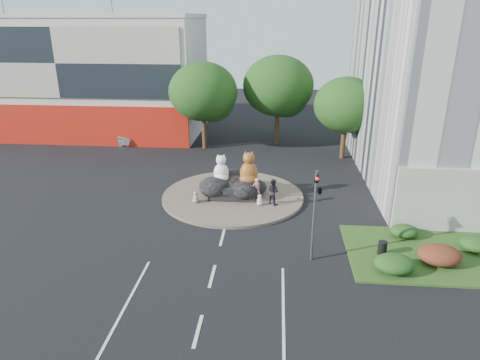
% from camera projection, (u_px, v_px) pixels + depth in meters
% --- Properties ---
extents(ground, '(120.00, 120.00, 0.00)m').
position_uv_depth(ground, '(212.00, 276.00, 21.21)').
color(ground, black).
rests_on(ground, ground).
extents(roundabout_island, '(10.00, 10.00, 0.20)m').
position_uv_depth(roundabout_island, '(233.00, 196.00, 30.49)').
color(roundabout_island, brown).
rests_on(roundabout_island, ground).
extents(rock_plinth, '(3.20, 2.60, 0.90)m').
position_uv_depth(rock_plinth, '(233.00, 189.00, 30.29)').
color(rock_plinth, black).
rests_on(rock_plinth, roundabout_island).
extents(shophouse_block, '(25.20, 12.30, 17.40)m').
position_uv_depth(shophouse_block, '(85.00, 75.00, 46.46)').
color(shophouse_block, beige).
rests_on(shophouse_block, ground).
extents(grass_verge, '(10.00, 6.00, 0.12)m').
position_uv_depth(grass_verge, '(441.00, 255.00, 23.01)').
color(grass_verge, '#204918').
rests_on(grass_verge, ground).
extents(tree_left, '(6.46, 6.46, 8.27)m').
position_uv_depth(tree_left, '(204.00, 94.00, 40.21)').
color(tree_left, '#382314').
rests_on(tree_left, ground).
extents(tree_mid, '(6.84, 6.84, 8.76)m').
position_uv_depth(tree_mid, '(279.00, 89.00, 41.39)').
color(tree_mid, '#382314').
rests_on(tree_mid, ground).
extents(tree_right, '(5.70, 5.70, 7.30)m').
position_uv_depth(tree_right, '(347.00, 107.00, 37.51)').
color(tree_right, '#382314').
rests_on(tree_right, ground).
extents(hedge_near_green, '(2.00, 1.60, 0.90)m').
position_uv_depth(hedge_near_green, '(394.00, 264.00, 21.21)').
color(hedge_near_green, '#153711').
rests_on(hedge_near_green, grass_verge).
extents(hedge_red, '(2.20, 1.76, 0.99)m').
position_uv_depth(hedge_red, '(439.00, 255.00, 21.92)').
color(hedge_red, '#4F1A15').
rests_on(hedge_red, grass_verge).
extents(hedge_mid_green, '(1.80, 1.44, 0.81)m').
position_uv_depth(hedge_mid_green, '(477.00, 244.00, 23.15)').
color(hedge_mid_green, '#153711').
rests_on(hedge_mid_green, grass_verge).
extents(hedge_back_green, '(1.60, 1.28, 0.72)m').
position_uv_depth(hedge_back_green, '(404.00, 231.00, 24.66)').
color(hedge_back_green, '#153711').
rests_on(hedge_back_green, grass_verge).
extents(traffic_light, '(0.44, 1.24, 5.00)m').
position_uv_depth(traffic_light, '(317.00, 197.00, 21.37)').
color(traffic_light, '#595B60').
rests_on(traffic_light, ground).
extents(street_lamp, '(2.34, 0.22, 8.06)m').
position_uv_depth(street_lamp, '(438.00, 149.00, 26.00)').
color(street_lamp, '#595B60').
rests_on(street_lamp, ground).
extents(cat_white, '(1.27, 1.11, 2.06)m').
position_uv_depth(cat_white, '(221.00, 168.00, 29.99)').
color(cat_white, white).
rests_on(cat_white, rock_plinth).
extents(cat_tabby, '(1.48, 1.30, 2.39)m').
position_uv_depth(cat_tabby, '(249.00, 167.00, 29.61)').
color(cat_tabby, '#A36D22').
rests_on(cat_tabby, rock_plinth).
extents(kitten_calico, '(0.67, 0.66, 0.84)m').
position_uv_depth(kitten_calico, '(196.00, 197.00, 29.04)').
color(kitten_calico, white).
rests_on(kitten_calico, roundabout_island).
extents(kitten_white, '(0.60, 0.62, 0.78)m').
position_uv_depth(kitten_white, '(260.00, 199.00, 28.68)').
color(kitten_white, silver).
rests_on(kitten_white, roundabout_island).
extents(pedestrian_pink, '(0.71, 0.64, 1.63)m').
position_uv_depth(pedestrian_pink, '(256.00, 189.00, 29.23)').
color(pedestrian_pink, pink).
rests_on(pedestrian_pink, roundabout_island).
extents(pedestrian_dark, '(1.11, 1.06, 1.79)m').
position_uv_depth(pedestrian_dark, '(273.00, 191.00, 28.66)').
color(pedestrian_dark, black).
rests_on(pedestrian_dark, roundabout_island).
extents(parked_car, '(4.90, 2.72, 1.53)m').
position_uv_depth(parked_car, '(113.00, 136.00, 43.30)').
color(parked_car, '#ABAEB3').
rests_on(parked_car, ground).
extents(litter_bin, '(0.58, 0.58, 0.74)m').
position_uv_depth(litter_bin, '(382.00, 248.00, 22.84)').
color(litter_bin, black).
rests_on(litter_bin, grass_verge).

